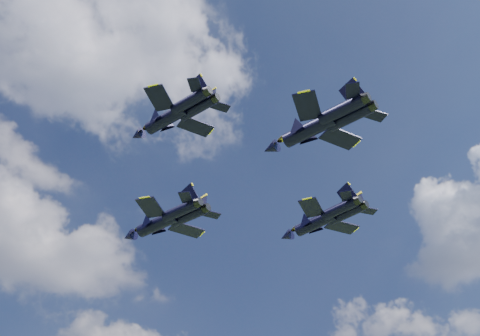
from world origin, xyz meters
name	(u,v)px	position (x,y,z in m)	size (l,w,h in m)	color
jet_lead	(156,224)	(-2.73, 12.95, 62.01)	(13.24, 17.07, 4.22)	black
jet_left	(164,120)	(-7.19, -9.34, 63.52)	(10.85, 14.16, 3.49)	black
jet_right	(313,223)	(20.02, 4.50, 62.09)	(12.15, 16.58, 3.98)	black
jet_slot	(306,131)	(10.40, -13.66, 63.39)	(12.61, 16.67, 4.10)	black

